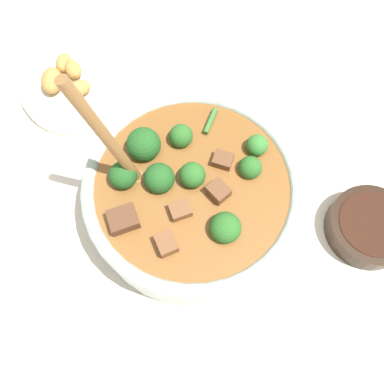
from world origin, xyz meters
The scene contains 4 objects.
ground_plane centered at (0.00, 0.00, 0.00)m, with size 4.00×4.00×0.00m, color silver.
stew_bowl centered at (0.00, 0.00, 0.05)m, with size 0.26×0.26×0.24m.
condiment_bowl centered at (-0.23, 0.02, 0.02)m, with size 0.11×0.11×0.03m.
food_plate centered at (0.18, -0.20, 0.01)m, with size 0.21×0.21×0.04m.
Camera 1 is at (-0.01, 0.18, 0.48)m, focal length 35.00 mm.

